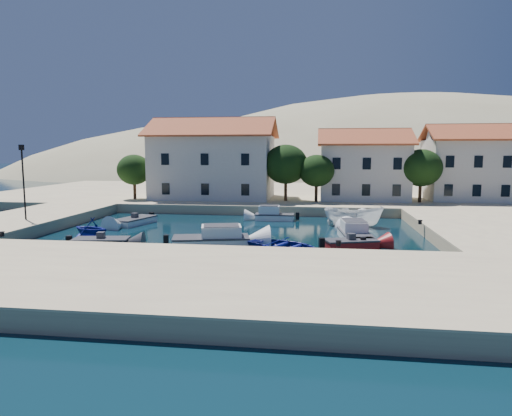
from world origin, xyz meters
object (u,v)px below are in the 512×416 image
(cabin_cruiser_east, at_px, (355,234))
(boat_east, at_px, (353,226))
(lamppost, at_px, (23,175))
(building_left, at_px, (214,157))
(building_mid, at_px, (363,164))
(cabin_cruiser_south, at_px, (211,239))
(building_right, at_px, (467,162))
(rowboat_south, at_px, (283,251))

(cabin_cruiser_east, bearing_deg, boat_east, -8.58)
(lamppost, relative_size, boat_east, 1.19)
(building_left, relative_size, lamppost, 2.36)
(building_mid, relative_size, cabin_cruiser_south, 1.81)
(cabin_cruiser_south, bearing_deg, boat_east, 28.93)
(cabin_cruiser_south, height_order, cabin_cruiser_east, same)
(building_right, bearing_deg, cabin_cruiser_east, -123.13)
(cabin_cruiser_east, bearing_deg, cabin_cruiser_south, 101.72)
(building_left, distance_m, cabin_cruiser_east, 26.02)
(cabin_cruiser_south, bearing_deg, cabin_cruiser_east, 3.98)
(building_mid, bearing_deg, cabin_cruiser_east, -96.59)
(lamppost, relative_size, rowboat_south, 1.23)
(building_mid, bearing_deg, cabin_cruiser_south, -117.76)
(lamppost, bearing_deg, cabin_cruiser_south, -11.47)
(lamppost, height_order, boat_east, lamppost)
(building_right, relative_size, cabin_cruiser_south, 1.63)
(building_mid, xyz_separation_m, cabin_cruiser_south, (-12.83, -24.38, -4.75))
(building_left, height_order, boat_east, building_left)
(rowboat_south, bearing_deg, boat_east, -0.08)
(building_mid, relative_size, cabin_cruiser_east, 1.98)
(building_left, bearing_deg, lamppost, -119.90)
(rowboat_south, relative_size, boat_east, 0.97)
(lamppost, relative_size, cabin_cruiser_south, 1.07)
(rowboat_south, bearing_deg, lamppost, 104.16)
(cabin_cruiser_south, distance_m, rowboat_south, 5.47)
(boat_east, bearing_deg, rowboat_south, 162.86)
(cabin_cruiser_east, bearing_deg, building_right, -38.79)
(cabin_cruiser_east, distance_m, boat_east, 6.54)
(building_left, distance_m, rowboat_south, 27.42)
(building_right, distance_m, rowboat_south, 33.48)
(building_mid, xyz_separation_m, boat_east, (-2.11, -14.61, -5.22))
(lamppost, distance_m, cabin_cruiser_east, 27.40)
(lamppost, distance_m, rowboat_south, 22.95)
(building_mid, distance_m, cabin_cruiser_east, 21.79)
(building_left, relative_size, building_right, 1.56)
(building_right, bearing_deg, rowboat_south, -126.24)
(building_mid, distance_m, rowboat_south, 27.23)
(cabin_cruiser_east, bearing_deg, rowboat_south, 125.92)
(building_mid, bearing_deg, boat_east, -98.21)
(lamppost, relative_size, cabin_cruiser_east, 1.18)
(building_right, distance_m, lamppost, 46.98)
(lamppost, xyz_separation_m, rowboat_south, (21.97, -4.64, -4.75))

